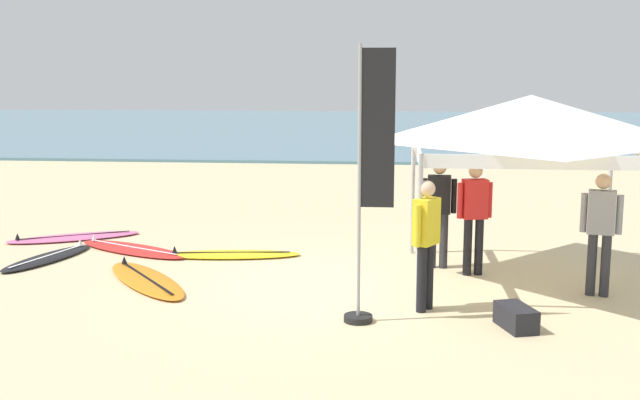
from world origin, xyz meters
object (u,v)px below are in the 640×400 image
object	(u,v)px
person_black	(439,206)
gear_bag_near_tent	(516,317)
surfboard_pink	(74,237)
surfboard_orange	(146,280)
canopy_tent	(531,120)
surfboard_black	(48,258)
person_red	(474,211)
surfboard_red	(133,249)
person_yellow	(426,236)
person_grey	(601,226)
surfboard_yellow	(231,254)
banner_flag	(369,197)

from	to	relation	value
person_black	gear_bag_near_tent	xyz separation A→B (m)	(0.77, -2.89, -0.85)
surfboard_pink	surfboard_orange	world-z (taller)	same
canopy_tent	surfboard_black	size ratio (longest dim) A/B	1.60
person_red	gear_bag_near_tent	size ratio (longest dim) A/B	2.85
surfboard_red	person_red	world-z (taller)	person_red
surfboard_black	person_black	bearing A→B (deg)	0.79
surfboard_pink	person_yellow	xyz separation A→B (m)	(6.35, -3.78, 0.95)
person_red	person_yellow	bearing A→B (deg)	-113.44
surfboard_red	gear_bag_near_tent	world-z (taller)	gear_bag_near_tent
surfboard_orange	surfboard_black	xyz separation A→B (m)	(-2.06, 1.18, 0.00)
person_red	person_grey	xyz separation A→B (m)	(1.61, -0.98, 0.00)
person_black	surfboard_yellow	bearing A→B (deg)	172.78
surfboard_orange	person_red	size ratio (longest dim) A/B	1.39
person_yellow	gear_bag_near_tent	size ratio (longest dim) A/B	2.85
surfboard_pink	person_grey	distance (m)	9.28
canopy_tent	person_grey	xyz separation A→B (m)	(0.88, -0.71, -1.40)
surfboard_orange	person_yellow	world-z (taller)	person_yellow
surfboard_yellow	canopy_tent	bearing A→B (deg)	-13.17
person_red	banner_flag	bearing A→B (deg)	-122.57
surfboard_black	banner_flag	distance (m)	6.22
surfboard_black	gear_bag_near_tent	size ratio (longest dim) A/B	3.51
surfboard_black	gear_bag_near_tent	bearing A→B (deg)	-21.29
surfboard_red	person_black	distance (m)	5.35
gear_bag_near_tent	canopy_tent	bearing A→B (deg)	78.23
surfboard_orange	person_grey	size ratio (longest dim) A/B	1.39
surfboard_yellow	surfboard_red	world-z (taller)	same
person_black	person_red	bearing A→B (deg)	-37.48
surfboard_orange	banner_flag	bearing A→B (deg)	-24.71
person_black	gear_bag_near_tent	size ratio (longest dim) A/B	2.85
surfboard_pink	person_yellow	distance (m)	7.45
surfboard_black	person_grey	bearing A→B (deg)	-8.55
surfboard_pink	person_red	xyz separation A→B (m)	(7.16, -1.91, 0.95)
surfboard_orange	banner_flag	xyz separation A→B (m)	(3.32, -1.53, 1.54)
canopy_tent	person_red	distance (m)	1.60
canopy_tent	person_black	xyz separation A→B (m)	(-1.24, 0.66, -1.40)
person_yellow	canopy_tent	bearing A→B (deg)	46.16
surfboard_red	person_yellow	world-z (taller)	person_yellow
person_black	gear_bag_near_tent	distance (m)	3.11
surfboard_red	person_yellow	size ratio (longest dim) A/B	1.44
person_red	person_black	size ratio (longest dim) A/B	1.00
gear_bag_near_tent	surfboard_pink	bearing A→B (deg)	149.31
person_grey	person_red	bearing A→B (deg)	148.68
surfboard_red	surfboard_black	world-z (taller)	same
surfboard_pink	person_black	distance (m)	6.89
surfboard_yellow	person_red	size ratio (longest dim) A/B	1.39
gear_bag_near_tent	surfboard_orange	bearing A→B (deg)	162.45
person_red	banner_flag	distance (m)	2.91
canopy_tent	person_yellow	bearing A→B (deg)	-133.84
surfboard_orange	gear_bag_near_tent	size ratio (longest dim) A/B	3.95
surfboard_red	banner_flag	xyz separation A→B (m)	(4.20, -3.47, 1.54)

